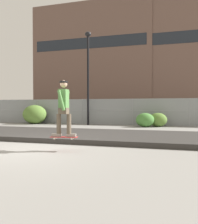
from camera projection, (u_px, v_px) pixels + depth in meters
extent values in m
plane|color=gray|center=(36.00, 149.00, 6.92)|extent=(120.00, 120.00, 0.00)
cube|color=#33302D|center=(71.00, 135.00, 9.71)|extent=(13.28, 3.77, 0.18)
cube|color=#B22D2D|center=(64.00, 137.00, 6.58)|extent=(0.82, 0.30, 0.02)
cylinder|color=silver|center=(73.00, 138.00, 6.64)|extent=(0.06, 0.04, 0.05)
cylinder|color=silver|center=(72.00, 139.00, 6.46)|extent=(0.06, 0.04, 0.05)
cylinder|color=silver|center=(56.00, 138.00, 6.71)|extent=(0.06, 0.04, 0.05)
cylinder|color=silver|center=(54.00, 138.00, 6.53)|extent=(0.06, 0.04, 0.05)
cube|color=#99999E|center=(73.00, 138.00, 6.55)|extent=(0.07, 0.15, 0.01)
cube|color=#99999E|center=(55.00, 137.00, 6.62)|extent=(0.07, 0.15, 0.01)
cube|color=gray|center=(71.00, 135.00, 6.55)|extent=(0.29, 0.14, 0.09)
cube|color=gray|center=(57.00, 135.00, 6.61)|extent=(0.29, 0.14, 0.09)
cylinder|color=brown|center=(69.00, 124.00, 6.55)|extent=(0.13, 0.13, 0.58)
cylinder|color=brown|center=(59.00, 124.00, 6.59)|extent=(0.13, 0.13, 0.58)
cube|color=brown|center=(64.00, 111.00, 6.57)|extent=(0.28, 0.37, 0.18)
cube|color=#4C7F3F|center=(64.00, 99.00, 6.56)|extent=(0.27, 0.41, 0.54)
cylinder|color=#4C7F3F|center=(66.00, 101.00, 6.80)|extent=(0.24, 0.12, 0.58)
cylinder|color=#4C7F3F|center=(61.00, 100.00, 6.31)|extent=(0.24, 0.12, 0.58)
sphere|color=tan|center=(64.00, 84.00, 6.55)|extent=(0.21, 0.21, 0.21)
cylinder|color=black|center=(64.00, 82.00, 6.54)|extent=(0.24, 0.24, 0.05)
cylinder|color=gray|center=(38.00, 111.00, 17.60)|extent=(0.06, 0.06, 1.85)
cylinder|color=gray|center=(82.00, 112.00, 16.63)|extent=(0.06, 0.06, 1.85)
cylinder|color=gray|center=(133.00, 112.00, 15.66)|extent=(0.06, 0.06, 1.85)
cylinder|color=gray|center=(190.00, 112.00, 14.68)|extent=(0.06, 0.06, 1.85)
cylinder|color=gray|center=(107.00, 99.00, 16.12)|extent=(18.55, 0.04, 0.04)
cylinder|color=gray|center=(107.00, 110.00, 16.14)|extent=(18.55, 0.04, 0.04)
cylinder|color=gray|center=(107.00, 124.00, 16.16)|extent=(18.55, 0.04, 0.04)
cube|color=gray|center=(107.00, 112.00, 16.14)|extent=(18.55, 0.01, 1.85)
cylinder|color=black|center=(88.00, 81.00, 15.95)|extent=(0.16, 0.16, 6.24)
ellipsoid|color=black|center=(88.00, 34.00, 15.86)|extent=(0.44, 0.44, 0.36)
cube|color=maroon|center=(75.00, 113.00, 20.46)|extent=(4.42, 1.85, 0.70)
cube|color=#23282D|center=(73.00, 106.00, 20.50)|extent=(2.22, 1.62, 0.64)
cylinder|color=black|center=(92.00, 117.00, 20.92)|extent=(0.64, 0.25, 0.64)
cylinder|color=black|center=(86.00, 118.00, 19.28)|extent=(0.64, 0.25, 0.64)
cylinder|color=black|center=(65.00, 117.00, 21.66)|extent=(0.64, 0.25, 0.64)
cylinder|color=black|center=(57.00, 117.00, 20.02)|extent=(0.64, 0.25, 0.64)
cube|color=brown|center=(97.00, 63.00, 58.09)|extent=(28.16, 15.26, 25.19)
cube|color=#1E232B|center=(88.00, 43.00, 50.63)|extent=(25.90, 0.04, 2.50)
ellipsoid|color=#567A33|center=(35.00, 114.00, 16.88)|extent=(1.83, 1.50, 1.42)
ellipsoid|color=#477F38|center=(145.00, 120.00, 14.28)|extent=(1.16, 0.95, 0.90)
ellipsoid|color=#567A33|center=(158.00, 120.00, 14.47)|extent=(1.16, 0.95, 0.89)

